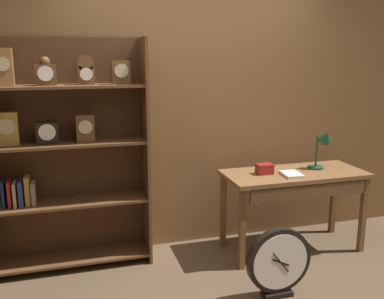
# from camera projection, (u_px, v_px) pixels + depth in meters

# --- Properties ---
(back_wood_panel) EXTENTS (4.80, 0.05, 2.60)m
(back_wood_panel) POSITION_uv_depth(u_px,v_px,m) (193.00, 113.00, 4.07)
(back_wood_panel) COLOR brown
(back_wood_panel) RESTS_ON ground
(bookshelf) EXTENTS (1.33, 0.35, 2.00)m
(bookshelf) POSITION_uv_depth(u_px,v_px,m) (65.00, 153.00, 3.62)
(bookshelf) COLOR brown
(bookshelf) RESTS_ON ground
(workbench) EXTENTS (1.33, 0.57, 0.78)m
(workbench) POSITION_uv_depth(u_px,v_px,m) (295.00, 183.00, 3.98)
(workbench) COLOR brown
(workbench) RESTS_ON ground
(desk_lamp) EXTENTS (0.21, 0.22, 0.40)m
(desk_lamp) POSITION_uv_depth(u_px,v_px,m) (323.00, 144.00, 4.03)
(desk_lamp) COLOR #1E472D
(desk_lamp) RESTS_ON workbench
(toolbox_small) EXTENTS (0.15, 0.10, 0.09)m
(toolbox_small) POSITION_uv_depth(u_px,v_px,m) (264.00, 169.00, 3.90)
(toolbox_small) COLOR maroon
(toolbox_small) RESTS_ON workbench
(open_repair_manual) EXTENTS (0.18, 0.23, 0.02)m
(open_repair_manual) POSITION_uv_depth(u_px,v_px,m) (292.00, 174.00, 3.86)
(open_repair_manual) COLOR silver
(open_repair_manual) RESTS_ON workbench
(round_clock_large) EXTENTS (0.53, 0.11, 0.57)m
(round_clock_large) POSITION_uv_depth(u_px,v_px,m) (279.00, 262.00, 3.27)
(round_clock_large) COLOR black
(round_clock_large) RESTS_ON ground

